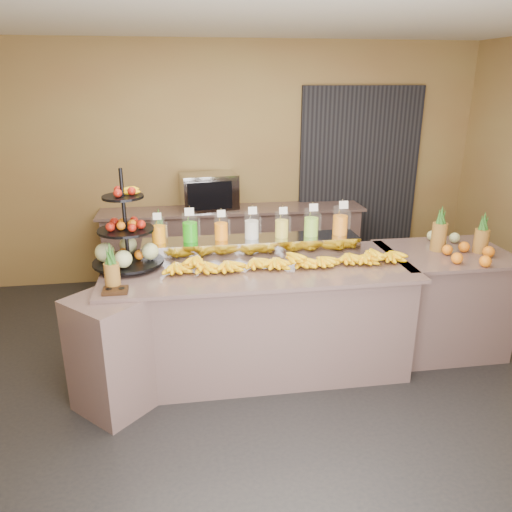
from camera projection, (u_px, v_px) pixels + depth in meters
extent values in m
plane|color=black|center=(264.00, 385.00, 4.09)|extent=(6.00, 6.00, 0.00)
cube|color=olive|center=(230.00, 165.00, 5.96)|extent=(6.00, 0.02, 2.80)
cube|color=silver|center=(266.00, 4.00, 3.15)|extent=(6.00, 5.00, 0.02)
cube|color=black|center=(358.00, 178.00, 6.20)|extent=(1.50, 0.06, 2.20)
cube|color=gray|center=(258.00, 319.00, 4.22)|extent=(2.40, 0.90, 0.90)
cube|color=gray|center=(258.00, 268.00, 4.06)|extent=(2.50, 1.00, 0.03)
cube|color=gray|center=(113.00, 354.00, 3.68)|extent=(0.71, 0.71, 0.90)
cube|color=gray|center=(440.00, 301.00, 4.55)|extent=(1.00, 0.80, 0.90)
cube|color=gray|center=(447.00, 253.00, 4.39)|extent=(1.08, 0.88, 0.03)
cube|color=gray|center=(233.00, 247.00, 6.03)|extent=(3.00, 0.50, 0.90)
cube|color=gray|center=(233.00, 210.00, 5.88)|extent=(3.10, 0.55, 0.03)
cube|color=gray|center=(252.00, 247.00, 4.29)|extent=(1.85, 0.30, 0.15)
cylinder|color=silver|center=(158.00, 230.00, 4.12)|extent=(0.11, 0.11, 0.21)
cylinder|color=orange|center=(159.00, 234.00, 4.13)|extent=(0.11, 0.11, 0.14)
cylinder|color=gray|center=(156.00, 225.00, 4.11)|extent=(0.01, 0.01, 0.25)
cube|color=white|center=(157.00, 216.00, 4.03)|extent=(0.07, 0.02, 0.06)
cylinder|color=silver|center=(190.00, 228.00, 4.15)|extent=(0.13, 0.13, 0.24)
cylinder|color=#179B07|center=(190.00, 232.00, 4.16)|extent=(0.12, 0.12, 0.16)
cylinder|color=gray|center=(188.00, 221.00, 4.14)|extent=(0.01, 0.01, 0.28)
cube|color=white|center=(189.00, 212.00, 4.05)|extent=(0.08, 0.02, 0.06)
cylinder|color=silver|center=(221.00, 228.00, 4.19)|extent=(0.12, 0.12, 0.21)
cylinder|color=orange|center=(221.00, 231.00, 4.20)|extent=(0.11, 0.11, 0.15)
cylinder|color=gray|center=(219.00, 222.00, 4.18)|extent=(0.01, 0.01, 0.25)
cube|color=white|center=(221.00, 214.00, 4.10)|extent=(0.07, 0.02, 0.06)
cylinder|color=silver|center=(252.00, 225.00, 4.23)|extent=(0.12, 0.12, 0.23)
cylinder|color=silver|center=(252.00, 230.00, 4.24)|extent=(0.12, 0.12, 0.15)
cylinder|color=gray|center=(250.00, 219.00, 4.22)|extent=(0.01, 0.01, 0.27)
cube|color=white|center=(253.00, 211.00, 4.13)|extent=(0.07, 0.02, 0.06)
cylinder|color=silver|center=(282.00, 225.00, 4.26)|extent=(0.12, 0.12, 0.22)
cylinder|color=gold|center=(282.00, 229.00, 4.28)|extent=(0.11, 0.11, 0.15)
cylinder|color=gray|center=(280.00, 219.00, 4.26)|extent=(0.01, 0.01, 0.26)
cube|color=white|center=(283.00, 211.00, 4.17)|extent=(0.07, 0.02, 0.06)
cylinder|color=silver|center=(311.00, 223.00, 4.30)|extent=(0.13, 0.13, 0.23)
cylinder|color=#8BC73B|center=(311.00, 227.00, 4.31)|extent=(0.12, 0.12, 0.16)
cylinder|color=gray|center=(309.00, 216.00, 4.29)|extent=(0.01, 0.01, 0.28)
cube|color=white|center=(314.00, 207.00, 4.19)|extent=(0.07, 0.02, 0.06)
cylinder|color=silver|center=(340.00, 221.00, 4.33)|extent=(0.13, 0.13, 0.25)
cylinder|color=orange|center=(340.00, 225.00, 4.35)|extent=(0.13, 0.13, 0.17)
cylinder|color=gray|center=(338.00, 214.00, 4.32)|extent=(0.01, 0.01, 0.29)
cube|color=white|center=(344.00, 205.00, 4.22)|extent=(0.08, 0.02, 0.07)
ellipsoid|color=yellow|center=(177.00, 266.00, 3.92)|extent=(0.24, 0.18, 0.10)
ellipsoid|color=yellow|center=(202.00, 264.00, 3.95)|extent=(0.24, 0.18, 0.10)
ellipsoid|color=yellow|center=(227.00, 263.00, 3.97)|extent=(0.24, 0.18, 0.10)
ellipsoid|color=yellow|center=(251.00, 262.00, 4.00)|extent=(0.24, 0.18, 0.10)
ellipsoid|color=yellow|center=(276.00, 261.00, 4.03)|extent=(0.24, 0.18, 0.10)
ellipsoid|color=yellow|center=(299.00, 259.00, 4.06)|extent=(0.24, 0.18, 0.10)
ellipsoid|color=yellow|center=(323.00, 258.00, 4.08)|extent=(0.24, 0.18, 0.10)
ellipsoid|color=yellow|center=(346.00, 257.00, 4.11)|extent=(0.24, 0.18, 0.10)
ellipsoid|color=yellow|center=(369.00, 256.00, 4.14)|extent=(0.24, 0.18, 0.10)
ellipsoid|color=yellow|center=(391.00, 254.00, 4.17)|extent=(0.24, 0.18, 0.10)
ellipsoid|color=yellow|center=(199.00, 256.00, 3.92)|extent=(0.20, 0.16, 0.09)
ellipsoid|color=yellow|center=(288.00, 252.00, 4.02)|extent=(0.20, 0.16, 0.09)
ellipsoid|color=yellow|center=(372.00, 247.00, 4.12)|extent=(0.20, 0.16, 0.09)
cylinder|color=black|center=(125.00, 219.00, 3.91)|extent=(0.04, 0.04, 0.80)
cylinder|color=black|center=(129.00, 261.00, 4.03)|extent=(0.69, 0.69, 0.02)
cylinder|color=black|center=(126.00, 230.00, 3.94)|extent=(0.54, 0.54, 0.02)
cylinder|color=black|center=(123.00, 197.00, 3.85)|extent=(0.39, 0.39, 0.02)
sphere|color=#C9CC8C|center=(150.00, 250.00, 4.02)|extent=(0.15, 0.15, 0.15)
sphere|color=maroon|center=(141.00, 224.00, 3.94)|extent=(0.07, 0.07, 0.07)
sphere|color=orange|center=(117.00, 256.00, 4.00)|extent=(0.08, 0.08, 0.08)
cube|color=#321C0D|center=(115.00, 290.00, 3.55)|extent=(0.18, 0.13, 0.03)
cylinder|color=brown|center=(112.00, 276.00, 3.60)|extent=(0.11, 0.11, 0.19)
cone|color=#1B4F1A|center=(110.00, 253.00, 3.54)|extent=(0.06, 0.06, 0.16)
cylinder|color=brown|center=(160.00, 240.00, 4.32)|extent=(0.13, 0.13, 0.24)
cone|color=#1B4F1A|center=(159.00, 217.00, 4.26)|extent=(0.07, 0.07, 0.16)
cylinder|color=brown|center=(439.00, 237.00, 4.39)|extent=(0.13, 0.13, 0.25)
cylinder|color=brown|center=(481.00, 241.00, 4.35)|extent=(0.12, 0.12, 0.21)
ellipsoid|color=orange|center=(470.00, 254.00, 4.19)|extent=(0.37, 0.25, 0.09)
cube|color=gray|center=(209.00, 192.00, 5.76)|extent=(0.68, 0.51, 0.42)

